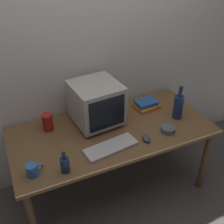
% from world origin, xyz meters
% --- Properties ---
extents(ground_plane, '(6.00, 6.00, 0.00)m').
position_xyz_m(ground_plane, '(0.00, 0.00, 0.00)').
color(ground_plane, '#56514C').
extents(back_wall, '(4.00, 0.08, 2.50)m').
position_xyz_m(back_wall, '(0.00, 0.46, 1.25)').
color(back_wall, silver).
rests_on(back_wall, ground).
extents(desk, '(1.69, 0.79, 0.70)m').
position_xyz_m(desk, '(0.00, 0.00, 0.63)').
color(desk, brown).
rests_on(desk, ground).
extents(crt_monitor, '(0.41, 0.42, 0.37)m').
position_xyz_m(crt_monitor, '(-0.07, 0.16, 0.89)').
color(crt_monitor, '#B2AD9E').
rests_on(crt_monitor, desk).
extents(keyboard, '(0.44, 0.20, 0.02)m').
position_xyz_m(keyboard, '(-0.10, -0.21, 0.71)').
color(keyboard, beige).
rests_on(keyboard, desk).
extents(computer_mouse, '(0.07, 0.11, 0.04)m').
position_xyz_m(computer_mouse, '(0.20, -0.23, 0.72)').
color(computer_mouse, '#3F3F47').
rests_on(computer_mouse, desk).
extents(bottle_tall, '(0.08, 0.08, 0.32)m').
position_xyz_m(bottle_tall, '(0.60, -0.07, 0.82)').
color(bottle_tall, navy).
rests_on(bottle_tall, desk).
extents(bottle_short, '(0.06, 0.06, 0.18)m').
position_xyz_m(bottle_short, '(-0.49, -0.30, 0.77)').
color(bottle_short, navy).
rests_on(bottle_short, desk).
extents(book_stack, '(0.23, 0.19, 0.07)m').
position_xyz_m(book_stack, '(0.43, 0.18, 0.74)').
color(book_stack, orange).
rests_on(book_stack, desk).
extents(mug, '(0.12, 0.08, 0.09)m').
position_xyz_m(mug, '(-0.70, -0.24, 0.75)').
color(mug, '#3370B2').
rests_on(mug, desk).
extents(cd_spindle, '(0.12, 0.12, 0.04)m').
position_xyz_m(cd_spindle, '(0.42, -0.21, 0.72)').
color(cd_spindle, '#595B66').
rests_on(cd_spindle, desk).
extents(metal_canister, '(0.09, 0.09, 0.15)m').
position_xyz_m(metal_canister, '(-0.48, 0.22, 0.78)').
color(metal_canister, '#A51E19').
rests_on(metal_canister, desk).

